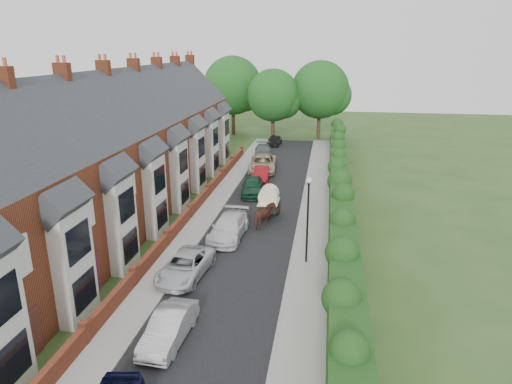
{
  "coord_description": "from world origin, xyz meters",
  "views": [
    {
      "loc": [
        4.29,
        -20.01,
        11.99
      ],
      "look_at": [
        -0.51,
        10.16,
        2.2
      ],
      "focal_mm": 32.0,
      "sensor_mm": 36.0,
      "label": 1
    }
  ],
  "objects_px": {
    "car_silver_b": "(185,266)",
    "car_silver_a": "(169,327)",
    "car_white": "(229,227)",
    "car_beige": "(263,164)",
    "car_grey": "(263,151)",
    "horse_cart": "(269,199)",
    "horse": "(265,216)",
    "car_green": "(252,186)",
    "car_red": "(261,174)",
    "car_black": "(274,140)",
    "lamppost": "(308,210)"
  },
  "relations": [
    {
      "from": "car_white",
      "to": "car_silver_b",
      "type": "bearing_deg",
      "value": -99.85
    },
    {
      "from": "car_silver_a",
      "to": "car_beige",
      "type": "relative_size",
      "value": 0.7
    },
    {
      "from": "car_white",
      "to": "horse_cart",
      "type": "xyz_separation_m",
      "value": [
        2.09,
        4.16,
        0.64
      ]
    },
    {
      "from": "car_grey",
      "to": "horse",
      "type": "height_order",
      "value": "horse"
    },
    {
      "from": "car_black",
      "to": "horse_cart",
      "type": "height_order",
      "value": "horse_cart"
    },
    {
      "from": "car_silver_a",
      "to": "car_red",
      "type": "bearing_deg",
      "value": 92.33
    },
    {
      "from": "horse_cart",
      "to": "car_grey",
      "type": "bearing_deg",
      "value": 99.44
    },
    {
      "from": "lamppost",
      "to": "car_green",
      "type": "bearing_deg",
      "value": 113.04
    },
    {
      "from": "car_grey",
      "to": "horse",
      "type": "distance_m",
      "value": 21.34
    },
    {
      "from": "lamppost",
      "to": "horse_cart",
      "type": "distance_m",
      "value": 8.05
    },
    {
      "from": "lamppost",
      "to": "car_white",
      "type": "bearing_deg",
      "value": 150.09
    },
    {
      "from": "car_green",
      "to": "horse_cart",
      "type": "distance_m",
      "value": 5.48
    },
    {
      "from": "car_silver_b",
      "to": "car_silver_a",
      "type": "bearing_deg",
      "value": -73.91
    },
    {
      "from": "lamppost",
      "to": "car_black",
      "type": "relative_size",
      "value": 1.36
    },
    {
      "from": "car_white",
      "to": "horse",
      "type": "bearing_deg",
      "value": 45.91
    },
    {
      "from": "car_grey",
      "to": "car_silver_a",
      "type": "bearing_deg",
      "value": -96.21
    },
    {
      "from": "car_silver_b",
      "to": "car_beige",
      "type": "bearing_deg",
      "value": 92.95
    },
    {
      "from": "car_white",
      "to": "car_red",
      "type": "bearing_deg",
      "value": 91.37
    },
    {
      "from": "car_black",
      "to": "car_beige",
      "type": "bearing_deg",
      "value": -84.48
    },
    {
      "from": "car_black",
      "to": "car_white",
      "type": "bearing_deg",
      "value": -85.07
    },
    {
      "from": "car_red",
      "to": "horse_cart",
      "type": "distance_m",
      "value": 9.56
    },
    {
      "from": "car_silver_b",
      "to": "car_black",
      "type": "relative_size",
      "value": 1.21
    },
    {
      "from": "car_silver_b",
      "to": "lamppost",
      "type": "bearing_deg",
      "value": 27.61
    },
    {
      "from": "car_silver_a",
      "to": "car_green",
      "type": "xyz_separation_m",
      "value": [
        0.17,
        20.4,
        0.08
      ]
    },
    {
      "from": "car_white",
      "to": "car_green",
      "type": "height_order",
      "value": "car_green"
    },
    {
      "from": "lamppost",
      "to": "car_grey",
      "type": "bearing_deg",
      "value": 103.52
    },
    {
      "from": "car_beige",
      "to": "car_black",
      "type": "bearing_deg",
      "value": 87.49
    },
    {
      "from": "car_silver_b",
      "to": "car_beige",
      "type": "distance_m",
      "value": 22.42
    },
    {
      "from": "car_silver_b",
      "to": "car_beige",
      "type": "height_order",
      "value": "car_beige"
    },
    {
      "from": "car_silver_b",
      "to": "horse",
      "type": "xyz_separation_m",
      "value": [
        3.27,
        7.6,
        0.2
      ]
    },
    {
      "from": "horse",
      "to": "lamppost",
      "type": "bearing_deg",
      "value": 144.0
    },
    {
      "from": "car_green",
      "to": "car_silver_a",
      "type": "bearing_deg",
      "value": -96.87
    },
    {
      "from": "car_silver_a",
      "to": "horse_cart",
      "type": "bearing_deg",
      "value": 84.8
    },
    {
      "from": "car_silver_a",
      "to": "car_silver_b",
      "type": "bearing_deg",
      "value": 103.64
    },
    {
      "from": "car_silver_b",
      "to": "car_beige",
      "type": "relative_size",
      "value": 0.81
    },
    {
      "from": "lamppost",
      "to": "horse_cart",
      "type": "bearing_deg",
      "value": 113.6
    },
    {
      "from": "car_grey",
      "to": "car_black",
      "type": "height_order",
      "value": "car_grey"
    },
    {
      "from": "car_beige",
      "to": "lamppost",
      "type": "bearing_deg",
      "value": -78.92
    },
    {
      "from": "car_silver_a",
      "to": "car_grey",
      "type": "relative_size",
      "value": 0.86
    },
    {
      "from": "car_green",
      "to": "car_red",
      "type": "distance_m",
      "value": 4.3
    },
    {
      "from": "car_silver_a",
      "to": "car_white",
      "type": "height_order",
      "value": "car_white"
    },
    {
      "from": "car_silver_a",
      "to": "car_silver_b",
      "type": "distance_m",
      "value": 5.7
    },
    {
      "from": "car_white",
      "to": "car_beige",
      "type": "xyz_separation_m",
      "value": [
        -0.19,
        16.8,
        0.07
      ]
    },
    {
      "from": "lamppost",
      "to": "car_silver_b",
      "type": "bearing_deg",
      "value": -157.89
    },
    {
      "from": "car_silver_b",
      "to": "car_red",
      "type": "height_order",
      "value": "car_red"
    },
    {
      "from": "car_beige",
      "to": "car_black",
      "type": "xyz_separation_m",
      "value": [
        -0.37,
        12.74,
        -0.14
      ]
    },
    {
      "from": "car_white",
      "to": "car_grey",
      "type": "height_order",
      "value": "car_white"
    },
    {
      "from": "car_red",
      "to": "car_black",
      "type": "height_order",
      "value": "car_black"
    },
    {
      "from": "car_grey",
      "to": "car_black",
      "type": "xyz_separation_m",
      "value": [
        0.51,
        6.43,
        -0.02
      ]
    },
    {
      "from": "car_grey",
      "to": "horse_cart",
      "type": "height_order",
      "value": "horse_cart"
    }
  ]
}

